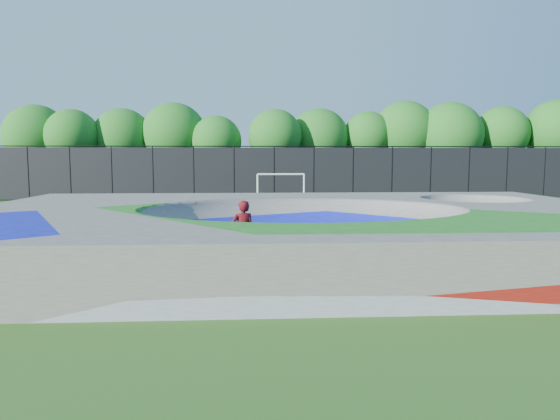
# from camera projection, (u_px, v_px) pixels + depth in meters

# --- Properties ---
(ground) EXTENTS (120.00, 120.00, 0.00)m
(ground) POSITION_uv_depth(u_px,v_px,m) (303.00, 252.00, 16.82)
(ground) COLOR #285217
(ground) RESTS_ON ground
(skate_deck) EXTENTS (22.00, 14.00, 1.50)m
(skate_deck) POSITION_uv_depth(u_px,v_px,m) (303.00, 230.00, 16.74)
(skate_deck) COLOR gray
(skate_deck) RESTS_ON ground
(skater) EXTENTS (0.79, 0.61, 1.90)m
(skater) POSITION_uv_depth(u_px,v_px,m) (243.00, 232.00, 14.79)
(skater) COLOR #AB0D13
(skater) RESTS_ON ground
(skateboard) EXTENTS (0.80, 0.29, 0.05)m
(skateboard) POSITION_uv_depth(u_px,v_px,m) (243.00, 263.00, 14.88)
(skateboard) COLOR black
(skateboard) RESTS_ON ground
(soccer_goal) EXTENTS (3.21, 0.12, 2.12)m
(soccer_goal) POSITION_uv_depth(u_px,v_px,m) (281.00, 183.00, 33.11)
(soccer_goal) COLOR white
(soccer_goal) RESTS_ON ground
(fence) EXTENTS (48.09, 0.09, 4.04)m
(fence) POSITION_uv_depth(u_px,v_px,m) (274.00, 172.00, 37.45)
(fence) COLOR black
(fence) RESTS_ON ground
(treeline) EXTENTS (53.05, 6.94, 8.16)m
(treeline) POSITION_uv_depth(u_px,v_px,m) (302.00, 136.00, 42.51)
(treeline) COLOR #422A21
(treeline) RESTS_ON ground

